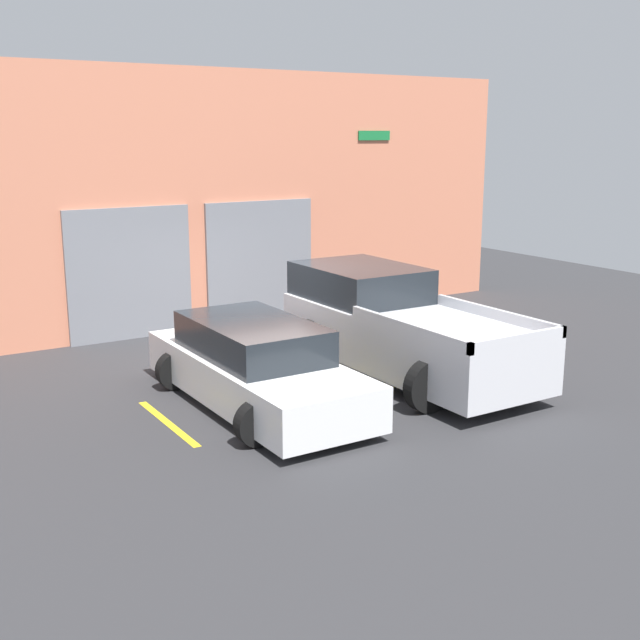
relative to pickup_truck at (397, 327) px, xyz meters
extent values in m
plane|color=#2D2D30|center=(-1.48, 1.88, -0.84)|extent=(28.00, 28.00, 0.00)
cube|color=#D17A5B|center=(-1.48, 5.18, 1.92)|extent=(16.03, 0.60, 5.52)
cube|color=slate|center=(-3.19, 4.84, 0.52)|extent=(2.61, 0.08, 2.72)
cube|color=slate|center=(-0.18, 4.84, 0.52)|extent=(2.61, 0.08, 2.72)
cube|color=#197238|center=(2.92, 4.85, 3.28)|extent=(0.90, 0.03, 0.22)
cube|color=silver|center=(0.00, -0.29, -0.15)|extent=(1.95, 5.30, 0.92)
cube|color=#1E2328|center=(0.00, 1.17, 0.62)|extent=(1.79, 2.38, 0.63)
cube|color=silver|center=(-0.93, -1.48, 0.40)|extent=(0.08, 2.91, 0.18)
cube|color=silver|center=(0.93, -1.48, 0.40)|extent=(0.08, 2.91, 0.18)
cube|color=silver|center=(0.00, -2.90, 0.40)|extent=(1.95, 0.08, 0.18)
cylinder|color=black|center=(-0.86, 1.35, -0.43)|extent=(0.83, 0.22, 0.83)
cylinder|color=black|center=(0.86, 1.35, -0.43)|extent=(0.83, 0.22, 0.83)
cylinder|color=black|center=(-0.86, -1.93, -0.43)|extent=(0.83, 0.22, 0.83)
cylinder|color=black|center=(0.86, -1.93, -0.43)|extent=(0.83, 0.22, 0.83)
cube|color=white|center=(-2.97, -0.29, -0.36)|extent=(1.73, 4.76, 0.66)
cube|color=#1E2328|center=(-2.97, -0.17, 0.24)|extent=(1.53, 2.62, 0.54)
cylinder|color=black|center=(-3.72, 1.18, -0.52)|extent=(0.64, 0.22, 0.64)
cylinder|color=black|center=(-2.21, 1.18, -0.52)|extent=(0.64, 0.22, 0.64)
cylinder|color=black|center=(-3.72, -1.76, -0.52)|extent=(0.64, 0.22, 0.64)
cylinder|color=black|center=(-2.21, -1.76, -0.52)|extent=(0.64, 0.22, 0.64)
cube|color=gold|center=(-4.45, -0.29, -0.83)|extent=(0.12, 2.20, 0.01)
cube|color=gold|center=(-1.48, -0.29, -0.83)|extent=(0.12, 2.20, 0.01)
cube|color=gold|center=(1.48, -0.29, -0.83)|extent=(0.12, 2.20, 0.01)
camera|label=1|loc=(-8.45, -10.97, 3.35)|focal=45.00mm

